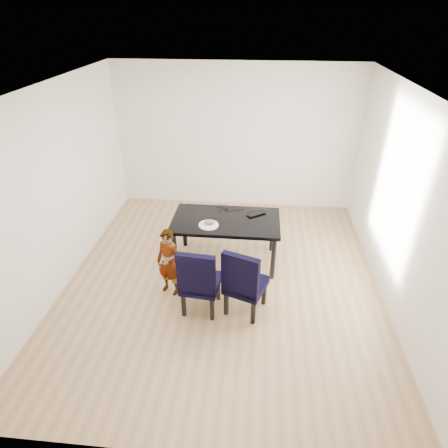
# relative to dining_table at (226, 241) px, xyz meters

# --- Properties ---
(floor) EXTENTS (4.50, 5.00, 0.01)m
(floor) POSITION_rel_dining_table_xyz_m (0.00, -0.50, -0.38)
(floor) COLOR tan
(floor) RESTS_ON ground
(ceiling) EXTENTS (4.50, 5.00, 0.01)m
(ceiling) POSITION_rel_dining_table_xyz_m (0.00, -0.50, 2.33)
(ceiling) COLOR white
(ceiling) RESTS_ON wall_back
(wall_back) EXTENTS (4.50, 0.01, 2.70)m
(wall_back) POSITION_rel_dining_table_xyz_m (0.00, 2.00, 0.98)
(wall_back) COLOR white
(wall_back) RESTS_ON ground
(wall_front) EXTENTS (4.50, 0.01, 2.70)m
(wall_front) POSITION_rel_dining_table_xyz_m (0.00, -3.00, 0.98)
(wall_front) COLOR silver
(wall_front) RESTS_ON ground
(wall_left) EXTENTS (0.01, 5.00, 2.70)m
(wall_left) POSITION_rel_dining_table_xyz_m (-2.25, -0.50, 0.98)
(wall_left) COLOR silver
(wall_left) RESTS_ON ground
(wall_right) EXTENTS (0.01, 5.00, 2.70)m
(wall_right) POSITION_rel_dining_table_xyz_m (2.25, -0.50, 0.98)
(wall_right) COLOR silver
(wall_right) RESTS_ON ground
(dining_table) EXTENTS (1.60, 0.90, 0.75)m
(dining_table) POSITION_rel_dining_table_xyz_m (0.00, 0.00, 0.00)
(dining_table) COLOR black
(dining_table) RESTS_ON floor
(chair_left) EXTENTS (0.52, 0.54, 0.98)m
(chair_left) POSITION_rel_dining_table_xyz_m (-0.22, -1.08, 0.12)
(chair_left) COLOR black
(chair_left) RESTS_ON floor
(chair_right) EXTENTS (0.62, 0.63, 0.99)m
(chair_right) POSITION_rel_dining_table_xyz_m (0.36, -1.06, 0.12)
(chair_right) COLOR black
(chair_right) RESTS_ON floor
(child) EXTENTS (0.43, 0.36, 1.00)m
(child) POSITION_rel_dining_table_xyz_m (-0.70, -0.81, 0.12)
(child) COLOR orange
(child) RESTS_ON floor
(plate) EXTENTS (0.32, 0.32, 0.02)m
(plate) POSITION_rel_dining_table_xyz_m (-0.23, -0.20, 0.38)
(plate) COLOR silver
(plate) RESTS_ON dining_table
(sandwich) EXTENTS (0.17, 0.12, 0.06)m
(sandwich) POSITION_rel_dining_table_xyz_m (-0.22, -0.19, 0.42)
(sandwich) COLOR #9C5F37
(sandwich) RESTS_ON plate
(laptop) EXTENTS (0.36, 0.33, 0.02)m
(laptop) POSITION_rel_dining_table_xyz_m (0.42, 0.24, 0.39)
(laptop) COLOR black
(laptop) RESTS_ON dining_table
(cable_tangle) EXTENTS (0.17, 0.17, 0.01)m
(cable_tangle) POSITION_rel_dining_table_xyz_m (-0.06, 0.27, 0.38)
(cable_tangle) COLOR black
(cable_tangle) RESTS_ON dining_table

